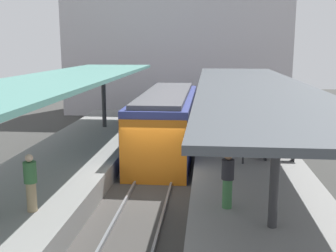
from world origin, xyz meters
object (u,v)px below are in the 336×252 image
at_px(litter_bin, 271,142).
at_px(passenger_mid_platform, 31,182).
at_px(commuter_train, 167,122).
at_px(passenger_far_end, 228,179).
at_px(platform_bench, 279,149).
at_px(passenger_near_bench, 271,117).
at_px(platform_sign, 244,123).

distance_m(litter_bin, passenger_mid_platform, 10.76).
relative_size(commuter_train, passenger_far_end, 6.44).
height_order(platform_bench, passenger_far_end, passenger_far_end).
distance_m(passenger_near_bench, passenger_mid_platform, 13.97).
bearing_deg(platform_sign, litter_bin, 56.55).
height_order(commuter_train, platform_bench, commuter_train).
xyz_separation_m(litter_bin, passenger_far_end, (-2.22, -6.72, 0.46)).
relative_size(platform_bench, litter_bin, 1.75).
bearing_deg(commuter_train, platform_sign, -53.31).
bearing_deg(passenger_mid_platform, litter_bin, 44.25).
bearing_deg(platform_bench, commuter_train, 141.22).
bearing_deg(platform_sign, passenger_mid_platform, -139.49).
height_order(platform_bench, passenger_mid_platform, passenger_mid_platform).
bearing_deg(litter_bin, platform_sign, -123.45).
xyz_separation_m(passenger_mid_platform, passenger_far_end, (5.48, 0.78, -0.00)).
bearing_deg(platform_bench, passenger_mid_platform, -142.10).
relative_size(commuter_train, passenger_near_bench, 6.37).
bearing_deg(litter_bin, commuter_train, 152.08).
height_order(commuter_train, passenger_mid_platform, commuter_train).
xyz_separation_m(platform_sign, passenger_mid_platform, (-6.31, -5.39, -0.76)).
relative_size(platform_sign, passenger_far_end, 1.34).
bearing_deg(litter_bin, passenger_mid_platform, -135.75).
height_order(platform_bench, platform_sign, platform_sign).
relative_size(commuter_train, litter_bin, 13.32).
bearing_deg(passenger_near_bench, passenger_mid_platform, -125.98).
xyz_separation_m(commuter_train, platform_sign, (3.52, -4.72, 0.90)).
bearing_deg(passenger_far_end, litter_bin, 71.70).
bearing_deg(platform_bench, litter_bin, 94.10).
xyz_separation_m(platform_sign, litter_bin, (1.40, 2.12, -1.22)).
relative_size(commuter_train, platform_sign, 4.82).
bearing_deg(passenger_far_end, passenger_mid_platform, -171.88).
height_order(commuter_train, passenger_far_end, commuter_train).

